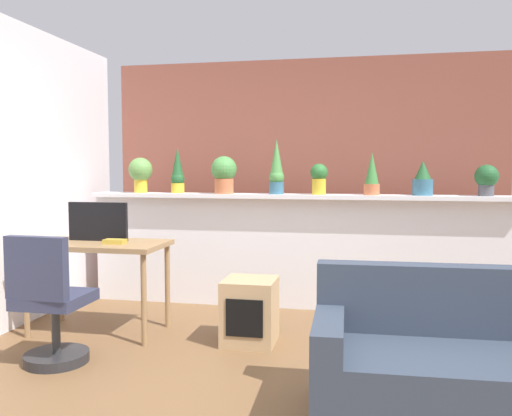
{
  "coord_description": "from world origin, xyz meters",
  "views": [
    {
      "loc": [
        0.61,
        -3.09,
        1.35
      ],
      "look_at": [
        -0.19,
        0.95,
        1.05
      ],
      "focal_mm": 37.3,
      "sensor_mm": 36.0,
      "label": 1
    }
  ],
  "objects_px": {
    "potted_plant_3": "(277,170)",
    "side_cube_shelf": "(250,311)",
    "desk": "(98,252)",
    "potted_plant_2": "(224,173)",
    "book_on_desk": "(115,241)",
    "couch": "(462,370)",
    "potted_plant_7": "(486,179)",
    "potted_plant_5": "(372,175)",
    "potted_plant_4": "(319,178)",
    "potted_plant_1": "(178,172)",
    "potted_plant_0": "(141,172)",
    "office_chair": "(50,310)",
    "tv_monitor": "(98,222)",
    "potted_plant_6": "(423,180)"
  },
  "relations": [
    {
      "from": "potted_plant_2",
      "to": "tv_monitor",
      "type": "height_order",
      "value": "potted_plant_2"
    },
    {
      "from": "potted_plant_4",
      "to": "couch",
      "type": "bearing_deg",
      "value": -66.09
    },
    {
      "from": "potted_plant_0",
      "to": "couch",
      "type": "distance_m",
      "value": 3.62
    },
    {
      "from": "potted_plant_2",
      "to": "side_cube_shelf",
      "type": "bearing_deg",
      "value": -65.6
    },
    {
      "from": "potted_plant_6",
      "to": "office_chair",
      "type": "distance_m",
      "value": 3.31
    },
    {
      "from": "potted_plant_1",
      "to": "desk",
      "type": "bearing_deg",
      "value": -105.36
    },
    {
      "from": "couch",
      "to": "potted_plant_2",
      "type": "bearing_deg",
      "value": 131.42
    },
    {
      "from": "potted_plant_0",
      "to": "potted_plant_1",
      "type": "relative_size",
      "value": 0.77
    },
    {
      "from": "potted_plant_5",
      "to": "office_chair",
      "type": "xyz_separation_m",
      "value": [
        -2.16,
        -1.8,
        -0.9
      ]
    },
    {
      "from": "potted_plant_2",
      "to": "potted_plant_6",
      "type": "relative_size",
      "value": 1.16
    },
    {
      "from": "potted_plant_6",
      "to": "side_cube_shelf",
      "type": "xyz_separation_m",
      "value": [
        -1.38,
        -1.1,
        -1.0
      ]
    },
    {
      "from": "potted_plant_1",
      "to": "potted_plant_4",
      "type": "xyz_separation_m",
      "value": [
        1.42,
        -0.06,
        -0.05
      ]
    },
    {
      "from": "potted_plant_5",
      "to": "couch",
      "type": "height_order",
      "value": "potted_plant_5"
    },
    {
      "from": "potted_plant_3",
      "to": "side_cube_shelf",
      "type": "bearing_deg",
      "value": -91.83
    },
    {
      "from": "potted_plant_2",
      "to": "potted_plant_5",
      "type": "height_order",
      "value": "potted_plant_5"
    },
    {
      "from": "office_chair",
      "to": "book_on_desk",
      "type": "distance_m",
      "value": 0.81
    },
    {
      "from": "potted_plant_7",
      "to": "office_chair",
      "type": "relative_size",
      "value": 0.31
    },
    {
      "from": "potted_plant_3",
      "to": "office_chair",
      "type": "bearing_deg",
      "value": -125.28
    },
    {
      "from": "potted_plant_1",
      "to": "office_chair",
      "type": "relative_size",
      "value": 0.51
    },
    {
      "from": "potted_plant_3",
      "to": "potted_plant_4",
      "type": "distance_m",
      "value": 0.41
    },
    {
      "from": "potted_plant_4",
      "to": "side_cube_shelf",
      "type": "xyz_separation_m",
      "value": [
        -0.44,
        -1.07,
        -1.02
      ]
    },
    {
      "from": "potted_plant_1",
      "to": "tv_monitor",
      "type": "relative_size",
      "value": 0.89
    },
    {
      "from": "potted_plant_0",
      "to": "office_chair",
      "type": "height_order",
      "value": "potted_plant_0"
    },
    {
      "from": "potted_plant_7",
      "to": "side_cube_shelf",
      "type": "distance_m",
      "value": 2.43
    },
    {
      "from": "potted_plant_5",
      "to": "tv_monitor",
      "type": "xyz_separation_m",
      "value": [
        -2.24,
        -0.96,
        -0.38
      ]
    },
    {
      "from": "book_on_desk",
      "to": "couch",
      "type": "height_order",
      "value": "couch"
    },
    {
      "from": "potted_plant_5",
      "to": "book_on_desk",
      "type": "relative_size",
      "value": 2.31
    },
    {
      "from": "side_cube_shelf",
      "to": "potted_plant_1",
      "type": "bearing_deg",
      "value": 131.01
    },
    {
      "from": "desk",
      "to": "book_on_desk",
      "type": "xyz_separation_m",
      "value": [
        0.18,
        -0.06,
        0.1
      ]
    },
    {
      "from": "side_cube_shelf",
      "to": "book_on_desk",
      "type": "bearing_deg",
      "value": -178.62
    },
    {
      "from": "potted_plant_3",
      "to": "desk",
      "type": "bearing_deg",
      "value": -141.61
    },
    {
      "from": "potted_plant_3",
      "to": "potted_plant_7",
      "type": "xyz_separation_m",
      "value": [
        1.89,
        0.02,
        -0.08
      ]
    },
    {
      "from": "tv_monitor",
      "to": "couch",
      "type": "height_order",
      "value": "tv_monitor"
    },
    {
      "from": "potted_plant_1",
      "to": "book_on_desk",
      "type": "relative_size",
      "value": 2.72
    },
    {
      "from": "book_on_desk",
      "to": "potted_plant_6",
      "type": "bearing_deg",
      "value": 24.5
    },
    {
      "from": "potted_plant_0",
      "to": "desk",
      "type": "xyz_separation_m",
      "value": [
        0.08,
        -1.07,
        -0.65
      ]
    },
    {
      "from": "potted_plant_5",
      "to": "office_chair",
      "type": "relative_size",
      "value": 0.43
    },
    {
      "from": "potted_plant_7",
      "to": "side_cube_shelf",
      "type": "xyz_separation_m",
      "value": [
        -1.92,
        -1.1,
        -1.01
      ]
    },
    {
      "from": "potted_plant_3",
      "to": "side_cube_shelf",
      "type": "xyz_separation_m",
      "value": [
        -0.03,
        -1.07,
        -1.09
      ]
    },
    {
      "from": "tv_monitor",
      "to": "office_chair",
      "type": "distance_m",
      "value": 0.99
    },
    {
      "from": "book_on_desk",
      "to": "couch",
      "type": "bearing_deg",
      "value": -22.27
    },
    {
      "from": "potted_plant_3",
      "to": "side_cube_shelf",
      "type": "height_order",
      "value": "potted_plant_3"
    },
    {
      "from": "potted_plant_1",
      "to": "side_cube_shelf",
      "type": "xyz_separation_m",
      "value": [
        0.98,
        -1.12,
        -1.06
      ]
    },
    {
      "from": "side_cube_shelf",
      "to": "potted_plant_3",
      "type": "bearing_deg",
      "value": 88.17
    },
    {
      "from": "potted_plant_3",
      "to": "couch",
      "type": "xyz_separation_m",
      "value": [
        1.34,
        -2.11,
        -1.06
      ]
    },
    {
      "from": "potted_plant_6",
      "to": "office_chair",
      "type": "relative_size",
      "value": 0.35
    },
    {
      "from": "potted_plant_5",
      "to": "desk",
      "type": "relative_size",
      "value": 0.36
    },
    {
      "from": "potted_plant_0",
      "to": "tv_monitor",
      "type": "height_order",
      "value": "potted_plant_0"
    },
    {
      "from": "side_cube_shelf",
      "to": "tv_monitor",
      "type": "bearing_deg",
      "value": 175.15
    },
    {
      "from": "desk",
      "to": "potted_plant_2",
      "type": "bearing_deg",
      "value": 52.33
    }
  ]
}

